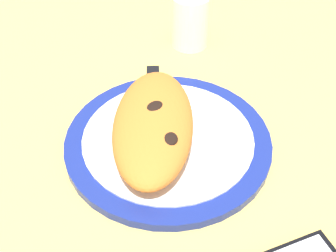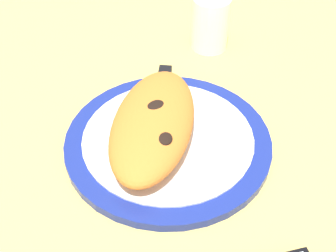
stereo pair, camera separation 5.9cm
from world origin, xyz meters
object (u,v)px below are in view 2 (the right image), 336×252
Objects in this scene: knife at (160,98)px; water_glass at (210,27)px; calzone at (153,123)px; fork at (218,144)px; plate at (168,141)px.

water_glass is at bearing -0.21° from knife.
calzone is 1.18× the size of knife.
calzone is 1.52× the size of fork.
knife is 2.23× the size of water_glass.
knife is at bearing 34.65° from plate.
fork is (2.41, -8.58, -2.35)cm from calzone.
plate is at bearing -145.35° from knife.
plate is 8.07cm from knife.
fork is 1.74× the size of water_glass.
fork is 12.39cm from knife.
water_glass is at bearing 5.68° from calzone.
water_glass is (19.44, -0.07, 1.89)cm from knife.
water_glass is at bearing 9.72° from plate.
knife is at bearing 20.24° from calzone.
calzone reaches higher than fork.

